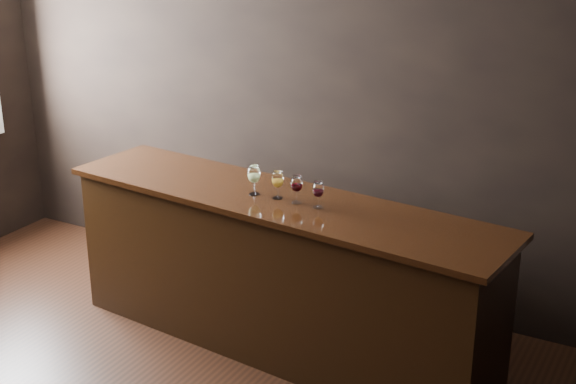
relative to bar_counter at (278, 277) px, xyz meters
The scene contains 8 objects.
room_shell 1.95m from the bar_counter, 124.83° to the right, with size 5.02×4.52×2.81m.
bar_counter is the anchor object (origin of this frame).
bar_top 0.54m from the bar_counter, ahead, with size 3.06×0.71×0.04m, color black.
back_bar_shelf 1.14m from the bar_counter, 140.59° to the left, with size 2.23×0.40×0.80m, color black.
glass_white 0.71m from the bar_counter, behind, with size 0.08×0.08×0.20m.
glass_amber 0.68m from the bar_counter, 69.93° to the right, with size 0.08×0.08×0.18m.
glass_red_a 0.69m from the bar_counter, ahead, with size 0.08×0.08×0.18m.
glass_red_b 0.74m from the bar_counter, ahead, with size 0.07×0.07×0.17m.
Camera 1 is at (2.95, -2.83, 2.86)m, focal length 50.00 mm.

